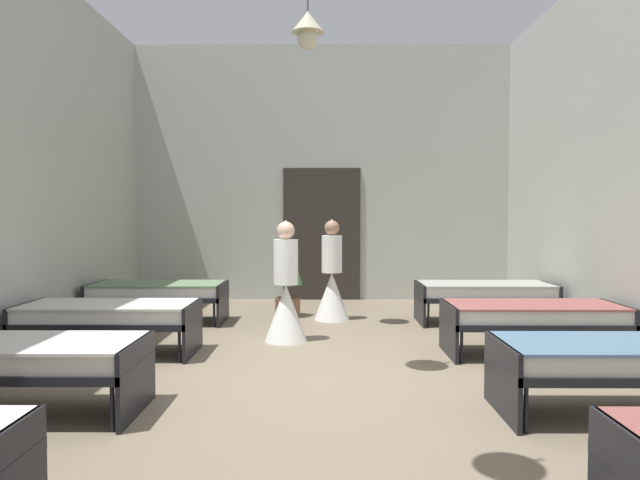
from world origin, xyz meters
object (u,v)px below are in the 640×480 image
Objects in this scene: bed_left_row_2 at (109,315)px; potted_plant at (288,267)px; nurse_mid_aisle at (286,298)px; bed_right_row_1 at (623,359)px; bed_left_row_1 at (17,358)px; bed_left_row_3 at (158,292)px; bed_right_row_2 at (533,316)px; bed_right_row_3 at (485,292)px; nurse_near_aisle at (332,284)px.

potted_plant is (1.83, 2.41, 0.31)m from bed_left_row_2.
nurse_mid_aisle is 1.72m from potted_plant.
bed_right_row_1 is 1.28× the size of nurse_mid_aisle.
bed_left_row_3 is (0.00, 3.80, 0.00)m from bed_left_row_1.
bed_right_row_2 is 1.00× the size of bed_right_row_3.
bed_right_row_1 is at bearing -22.06° from bed_left_row_2.
nurse_near_aisle is at bearing 118.47° from bed_right_row_1.
nurse_near_aisle reaches higher than bed_right_row_1.
nurse_near_aisle is 1.00× the size of nurse_mid_aisle.
bed_right_row_2 is at bearing -90.00° from bed_right_row_3.
bed_left_row_1 is at bearing -90.00° from bed_left_row_2.
potted_plant is at bearing 139.89° from bed_right_row_2.
bed_left_row_3 and bed_right_row_3 have the same top height.
bed_right_row_1 and bed_left_row_2 have the same top height.
bed_left_row_2 is 1.28× the size of nurse_near_aisle.
bed_right_row_2 is (4.69, 1.90, 0.00)m from bed_left_row_1.
bed_left_row_2 is 1.44× the size of potted_plant.
potted_plant is (-2.86, 0.51, 0.31)m from bed_right_row_3.
bed_left_row_2 is at bearing 157.94° from bed_right_row_1.
bed_right_row_2 is 3.06m from nurse_near_aisle.
bed_left_row_2 is at bearing -157.94° from bed_right_row_3.
potted_plant is (-2.86, 2.41, 0.31)m from bed_right_row_2.
bed_right_row_2 is 1.28× the size of nurse_mid_aisle.
bed_left_row_3 is at bearing 90.00° from bed_left_row_1.
nurse_mid_aisle is at bearing -10.97° from nurse_near_aisle.
bed_right_row_1 is 1.00× the size of bed_right_row_3.
bed_right_row_2 is 1.44× the size of potted_plant.
bed_left_row_3 is at bearing 91.72° from nurse_mid_aisle.
bed_right_row_1 is at bearing 39.71° from nurse_near_aisle.
bed_left_row_3 is 1.44× the size of potted_plant.
bed_right_row_3 is 3.02m from nurse_mid_aisle.
bed_right_row_1 is 1.00× the size of bed_left_row_2.
bed_left_row_1 is at bearing -20.53° from nurse_near_aisle.
nurse_mid_aisle is (1.92, -1.19, 0.09)m from bed_left_row_3.
bed_right_row_3 is 1.28× the size of nurse_mid_aisle.
potted_plant reaches higher than bed_left_row_2.
bed_left_row_1 is at bearing -90.00° from bed_left_row_3.
bed_right_row_1 is 1.44× the size of potted_plant.
nurse_mid_aisle reaches higher than bed_left_row_2.
potted_plant is at bearing 52.82° from bed_left_row_2.
nurse_near_aisle is (-2.19, 4.04, 0.09)m from bed_right_row_1.
bed_right_row_1 is 1.00× the size of bed_right_row_2.
bed_left_row_3 is 1.28× the size of nurse_mid_aisle.
bed_left_row_1 is 4.69m from bed_right_row_1.
bed_right_row_1 is at bearing -90.00° from bed_right_row_2.
potted_plant reaches higher than bed_right_row_2.
bed_right_row_1 is at bearing 0.00° from bed_left_row_1.
nurse_mid_aisle is (-0.58, -1.43, 0.00)m from nurse_near_aisle.
bed_left_row_1 is at bearing 177.33° from nurse_mid_aisle.
bed_right_row_1 is 1.90m from bed_right_row_2.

